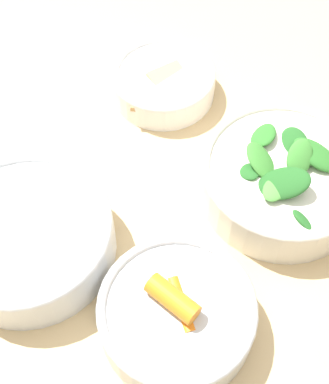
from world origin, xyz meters
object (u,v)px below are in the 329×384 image
Objects in this scene: bowl_greens at (283,178)px; bowl_beans_hotdog at (28,238)px; bowl_carrots at (177,314)px; bowl_cookies at (163,82)px.

bowl_greens is 1.02× the size of bowl_beans_hotdog.
bowl_beans_hotdog is (0.20, 0.22, -0.00)m from bowl_greens.
bowl_carrots is 0.84× the size of bowl_beans_hotdog.
bowl_greens reaches higher than bowl_cookies.
bowl_carrots reaches higher than bowl_beans_hotdog.
bowl_beans_hotdog is at bearing 90.58° from bowl_cookies.
bowl_beans_hotdog is 0.28m from bowl_cookies.
bowl_carrots is 0.18m from bowl_beans_hotdog.
bowl_beans_hotdog is at bearing 3.67° from bowl_carrots.
bowl_greens reaches higher than bowl_carrots.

